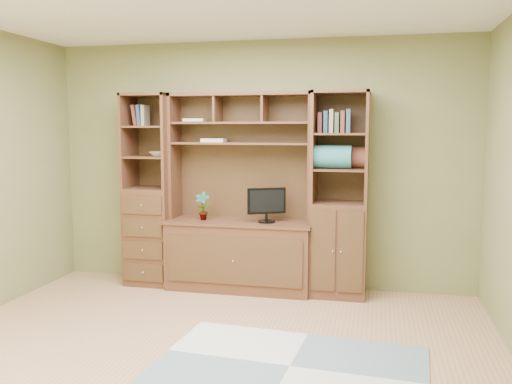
% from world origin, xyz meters
% --- Properties ---
extents(room, '(4.60, 4.10, 2.64)m').
position_xyz_m(room, '(0.00, 0.00, 1.30)').
color(room, tan).
rests_on(room, ground).
extents(center_hutch, '(1.54, 0.53, 2.05)m').
position_xyz_m(center_hutch, '(-0.16, 1.73, 1.02)').
color(center_hutch, '#4F2C1B').
rests_on(center_hutch, ground).
extents(left_tower, '(0.50, 0.45, 2.05)m').
position_xyz_m(left_tower, '(-1.16, 1.77, 1.02)').
color(left_tower, '#4F2C1B').
rests_on(left_tower, ground).
extents(right_tower, '(0.55, 0.45, 2.05)m').
position_xyz_m(right_tower, '(0.87, 1.77, 1.02)').
color(right_tower, '#4F2C1B').
rests_on(right_tower, ground).
extents(rug, '(1.98, 1.40, 0.01)m').
position_xyz_m(rug, '(0.66, -0.02, 0.01)').
color(rug, '#9FA5A4').
rests_on(rug, ground).
extents(monitor, '(0.44, 0.34, 0.49)m').
position_xyz_m(monitor, '(0.14, 1.70, 0.97)').
color(monitor, black).
rests_on(monitor, center_hutch).
extents(orchid, '(0.16, 0.11, 0.30)m').
position_xyz_m(orchid, '(-0.55, 1.70, 0.88)').
color(orchid, '#9B4B34').
rests_on(orchid, center_hutch).
extents(magazines, '(0.24, 0.18, 0.04)m').
position_xyz_m(magazines, '(-0.45, 1.82, 1.56)').
color(magazines, beige).
rests_on(magazines, center_hutch).
extents(bowl, '(0.20, 0.20, 0.05)m').
position_xyz_m(bowl, '(-1.05, 1.77, 1.41)').
color(bowl, beige).
rests_on(bowl, left_tower).
extents(blanket_teal, '(0.39, 0.23, 0.23)m').
position_xyz_m(blanket_teal, '(0.78, 1.73, 1.40)').
color(blanket_teal, '#2B7073').
rests_on(blanket_teal, right_tower).
extents(blanket_red, '(0.38, 0.21, 0.21)m').
position_xyz_m(blanket_red, '(0.94, 1.85, 1.40)').
color(blanket_red, brown).
rests_on(blanket_red, right_tower).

